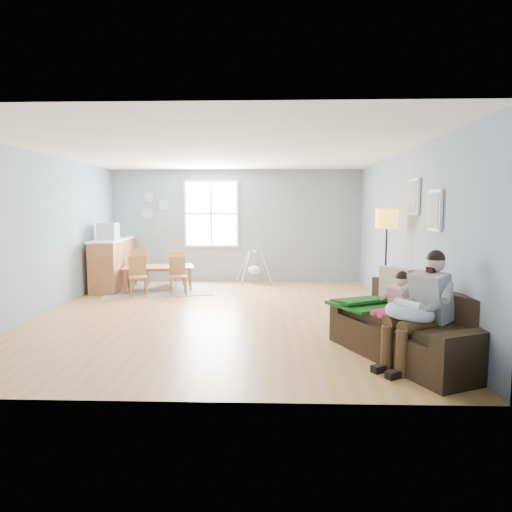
{
  "coord_description": "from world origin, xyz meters",
  "views": [
    {
      "loc": [
        0.84,
        -7.52,
        1.78
      ],
      "look_at": [
        0.59,
        -0.1,
        1.0
      ],
      "focal_mm": 32.0,
      "sensor_mm": 36.0,
      "label": 1
    }
  ],
  "objects_px": {
    "sofa": "(411,334)",
    "counter": "(113,263)",
    "father": "(421,306)",
    "chair_nw": "(141,266)",
    "monitor": "(108,231)",
    "baby_swing": "(254,269)",
    "chair_sw": "(138,274)",
    "chair_se": "(178,273)",
    "storage_cube": "(424,336)",
    "floor_lamp": "(387,228)",
    "toddler": "(396,298)",
    "dining_table": "(159,278)",
    "chair_ne": "(177,266)"
  },
  "relations": [
    {
      "from": "sofa",
      "to": "counter",
      "type": "distance_m",
      "value": 7.0
    },
    {
      "from": "father",
      "to": "chair_nw",
      "type": "xyz_separation_m",
      "value": [
        -4.63,
        5.15,
        -0.23
      ]
    },
    {
      "from": "monitor",
      "to": "baby_swing",
      "type": "bearing_deg",
      "value": 17.39
    },
    {
      "from": "chair_sw",
      "to": "counter",
      "type": "height_order",
      "value": "counter"
    },
    {
      "from": "counter",
      "to": "father",
      "type": "bearing_deg",
      "value": -43.82
    },
    {
      "from": "chair_se",
      "to": "monitor",
      "type": "relative_size",
      "value": 2.02
    },
    {
      "from": "chair_sw",
      "to": "chair_nw",
      "type": "xyz_separation_m",
      "value": [
        -0.25,
        1.07,
        0.03
      ]
    },
    {
      "from": "father",
      "to": "chair_se",
      "type": "distance_m",
      "value": 5.58
    },
    {
      "from": "father",
      "to": "counter",
      "type": "xyz_separation_m",
      "value": [
        -5.21,
        5.0,
        -0.14
      ]
    },
    {
      "from": "storage_cube",
      "to": "monitor",
      "type": "height_order",
      "value": "monitor"
    },
    {
      "from": "chair_sw",
      "to": "father",
      "type": "bearing_deg",
      "value": -42.97
    },
    {
      "from": "floor_lamp",
      "to": "baby_swing",
      "type": "height_order",
      "value": "floor_lamp"
    },
    {
      "from": "chair_se",
      "to": "monitor",
      "type": "distance_m",
      "value": 1.82
    },
    {
      "from": "storage_cube",
      "to": "counter",
      "type": "bearing_deg",
      "value": 139.34
    },
    {
      "from": "toddler",
      "to": "storage_cube",
      "type": "xyz_separation_m",
      "value": [
        0.33,
        -0.09,
        -0.44
      ]
    },
    {
      "from": "storage_cube",
      "to": "dining_table",
      "type": "distance_m",
      "value": 6.09
    },
    {
      "from": "dining_table",
      "to": "monitor",
      "type": "height_order",
      "value": "monitor"
    },
    {
      "from": "chair_se",
      "to": "chair_nw",
      "type": "height_order",
      "value": "chair_nw"
    },
    {
      "from": "sofa",
      "to": "storage_cube",
      "type": "xyz_separation_m",
      "value": [
        0.18,
        0.05,
        -0.04
      ]
    },
    {
      "from": "sofa",
      "to": "chair_se",
      "type": "height_order",
      "value": "sofa"
    },
    {
      "from": "chair_nw",
      "to": "baby_swing",
      "type": "bearing_deg",
      "value": 9.8
    },
    {
      "from": "father",
      "to": "chair_sw",
      "type": "distance_m",
      "value": 5.99
    },
    {
      "from": "chair_se",
      "to": "counter",
      "type": "relative_size",
      "value": 0.39
    },
    {
      "from": "chair_sw",
      "to": "chair_se",
      "type": "height_order",
      "value": "chair_sw"
    },
    {
      "from": "chair_sw",
      "to": "chair_ne",
      "type": "relative_size",
      "value": 0.99
    },
    {
      "from": "dining_table",
      "to": "chair_se",
      "type": "distance_m",
      "value": 0.7
    },
    {
      "from": "floor_lamp",
      "to": "monitor",
      "type": "bearing_deg",
      "value": 156.98
    },
    {
      "from": "chair_se",
      "to": "floor_lamp",
      "type": "bearing_deg",
      "value": -26.76
    },
    {
      "from": "chair_se",
      "to": "counter",
      "type": "distance_m",
      "value": 1.78
    },
    {
      "from": "floor_lamp",
      "to": "chair_nw",
      "type": "xyz_separation_m",
      "value": [
        -4.82,
        2.8,
        -0.99
      ]
    },
    {
      "from": "sofa",
      "to": "storage_cube",
      "type": "height_order",
      "value": "sofa"
    },
    {
      "from": "monitor",
      "to": "baby_swing",
      "type": "height_order",
      "value": "monitor"
    },
    {
      "from": "monitor",
      "to": "dining_table",
      "type": "bearing_deg",
      "value": 4.68
    },
    {
      "from": "floor_lamp",
      "to": "storage_cube",
      "type": "bearing_deg",
      "value": -90.44
    },
    {
      "from": "toddler",
      "to": "monitor",
      "type": "xyz_separation_m",
      "value": [
        -5.01,
        4.16,
        0.59
      ]
    },
    {
      "from": "monitor",
      "to": "father",
      "type": "bearing_deg",
      "value": -41.86
    },
    {
      "from": "chair_se",
      "to": "storage_cube",
      "type": "bearing_deg",
      "value": -45.86
    },
    {
      "from": "chair_sw",
      "to": "chair_ne",
      "type": "bearing_deg",
      "value": 66.86
    },
    {
      "from": "sofa",
      "to": "toddler",
      "type": "bearing_deg",
      "value": 135.56
    },
    {
      "from": "father",
      "to": "baby_swing",
      "type": "bearing_deg",
      "value": 110.16
    },
    {
      "from": "father",
      "to": "monitor",
      "type": "relative_size",
      "value": 3.36
    },
    {
      "from": "floor_lamp",
      "to": "counter",
      "type": "bearing_deg",
      "value": 153.88
    },
    {
      "from": "toddler",
      "to": "chair_sw",
      "type": "height_order",
      "value": "toddler"
    },
    {
      "from": "chair_se",
      "to": "chair_nw",
      "type": "distance_m",
      "value": 1.36
    },
    {
      "from": "sofa",
      "to": "storage_cube",
      "type": "bearing_deg",
      "value": 17.28
    },
    {
      "from": "storage_cube",
      "to": "baby_swing",
      "type": "xyz_separation_m",
      "value": [
        -2.23,
        5.22,
        0.1
      ]
    },
    {
      "from": "chair_se",
      "to": "chair_nw",
      "type": "bearing_deg",
      "value": 139.13
    },
    {
      "from": "chair_nw",
      "to": "monitor",
      "type": "xyz_separation_m",
      "value": [
        -0.53,
        -0.53,
        0.81
      ]
    },
    {
      "from": "chair_se",
      "to": "counter",
      "type": "bearing_deg",
      "value": 155.41
    },
    {
      "from": "toddler",
      "to": "floor_lamp",
      "type": "xyz_separation_m",
      "value": [
        0.34,
        1.88,
        0.77
      ]
    }
  ]
}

